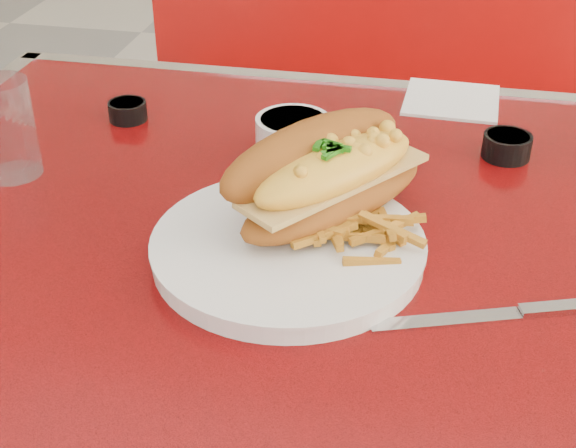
% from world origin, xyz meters
% --- Properties ---
extents(diner_table, '(1.23, 0.83, 0.77)m').
position_xyz_m(diner_table, '(0.00, 0.00, 0.61)').
color(diner_table, red).
rests_on(diner_table, ground).
extents(booth_bench_far, '(1.20, 0.51, 0.90)m').
position_xyz_m(booth_bench_far, '(0.00, 0.81, 0.29)').
color(booth_bench_far, '#9F0C0A').
rests_on(booth_bench_far, ground).
extents(dinner_plate, '(0.29, 0.29, 0.02)m').
position_xyz_m(dinner_plate, '(-0.07, -0.08, 0.78)').
color(dinner_plate, white).
rests_on(dinner_plate, diner_table).
extents(mac_hoagie, '(0.24, 0.27, 0.11)m').
position_xyz_m(mac_hoagie, '(-0.04, -0.01, 0.84)').
color(mac_hoagie, '#934F17').
rests_on(mac_hoagie, dinner_plate).
extents(fries_pile, '(0.13, 0.12, 0.03)m').
position_xyz_m(fries_pile, '(-0.01, -0.06, 0.80)').
color(fries_pile, orange).
rests_on(fries_pile, dinner_plate).
extents(fork, '(0.09, 0.13, 0.00)m').
position_xyz_m(fork, '(-0.02, -0.10, 0.79)').
color(fork, '#BBBBBF').
rests_on(fork, dinner_plate).
extents(gravy_ramekin, '(0.10, 0.10, 0.05)m').
position_xyz_m(gravy_ramekin, '(-0.11, 0.14, 0.80)').
color(gravy_ramekin, white).
rests_on(gravy_ramekin, diner_table).
extents(sauce_cup_left, '(0.07, 0.07, 0.03)m').
position_xyz_m(sauce_cup_left, '(-0.35, 0.20, 0.78)').
color(sauce_cup_left, black).
rests_on(sauce_cup_left, diner_table).
extents(sauce_cup_right, '(0.08, 0.08, 0.03)m').
position_xyz_m(sauce_cup_right, '(0.15, 0.19, 0.79)').
color(sauce_cup_right, black).
rests_on(sauce_cup_right, diner_table).
extents(water_tumbler, '(0.08, 0.08, 0.12)m').
position_xyz_m(water_tumbler, '(-0.43, 0.03, 0.83)').
color(water_tumbler, '#A8C8D8').
rests_on(water_tumbler, diner_table).
extents(knife, '(0.22, 0.09, 0.01)m').
position_xyz_m(knife, '(0.15, -0.13, 0.77)').
color(knife, '#BBBBBF').
rests_on(knife, diner_table).
extents(paper_napkin, '(0.14, 0.14, 0.00)m').
position_xyz_m(paper_napkin, '(0.08, 0.35, 0.77)').
color(paper_napkin, white).
rests_on(paper_napkin, diner_table).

